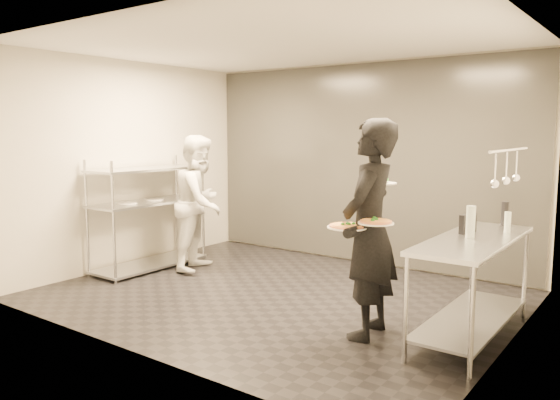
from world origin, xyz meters
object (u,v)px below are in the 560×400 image
Objects in this scene: chef at (200,203)px; pizza_plate_near at (347,226)px; salad_plate at (382,181)px; pass_rack at (148,212)px; bottle_clear at (508,222)px; prep_counter at (473,270)px; pizza_plate_far at (376,222)px; bottle_green at (471,222)px; bottle_dark at (505,214)px; pos_monitor at (468,223)px; waiter at (369,229)px.

chef reaches higher than pizza_plate_near.
chef is 2.98m from salad_plate.
bottle_clear is (4.50, 0.44, 0.25)m from pass_rack.
prep_counter is 6.33× the size of salad_plate.
pizza_plate_near is (2.82, -1.05, 0.12)m from chef.
pizza_plate_far is (3.10, -1.05, 0.19)m from chef.
bottle_green is at bearing -142.66° from prep_counter.
chef is at bearing -173.70° from bottle_dark.
bottle_dark reaches higher than bottle_clear.
chef reaches higher than prep_counter.
chef is 3.01m from pizza_plate_near.
pos_monitor is 0.38m from bottle_clear.
salad_plate is 1.00× the size of bottle_green.
pass_rack is 8.21× the size of bottle_clear.
bottle_dark is (0.96, 1.47, 0.02)m from pizza_plate_near.
bottle_dark is (0.17, 0.60, 0.03)m from pos_monitor.
pass_rack reaches higher than bottle_dark.
waiter is 1.09× the size of chef.
waiter is 0.22m from pizza_plate_near.
bottle_green is (-0.03, -0.02, 0.44)m from prep_counter.
waiter is 7.96× the size of pos_monitor.
pos_monitor reaches higher than pizza_plate_near.
pass_rack is 0.89× the size of prep_counter.
pos_monitor is at bearing 2.70° from pass_rack.
pass_rack is 3.50m from pizza_plate_near.
pos_monitor is (4.21, 0.20, 0.24)m from pass_rack.
pizza_plate_near is 1.16× the size of pizza_plate_far.
pass_rack is 4.33m from prep_counter.
pizza_plate_far is 1.62m from bottle_dark.
pizza_plate_near is 0.64m from salad_plate.
bottle_clear is (3.90, 0.06, 0.12)m from chef.
waiter reaches higher than pizza_plate_near.
pass_rack is 3.77m from pizza_plate_far.
pos_monitor is at bearing 59.20° from pizza_plate_far.
pizza_plate_far is 1.57× the size of bottle_clear.
prep_counter is 1.00× the size of chef.
pass_rack is 0.89× the size of chef.
bottle_green is (0.75, 0.46, 0.08)m from waiter.
bottle_dark is at bearing 56.73° from pizza_plate_near.
chef is 3.73m from bottle_green.
bottle_dark is (3.78, 0.42, 0.14)m from chef.
salad_plate is (2.89, -0.52, 0.49)m from chef.
waiter is 6.93× the size of salad_plate.
bottle_green reaches higher than prep_counter.
pizza_plate_near is 1.25× the size of salad_plate.
waiter is 5.54× the size of pizza_plate_near.
prep_counter is at bearing 113.96° from waiter.
pizza_plate_near is 1.54m from bottle_clear.
prep_counter is 7.40× the size of bottle_dark.
pass_rack is at bearing -174.39° from bottle_clear.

